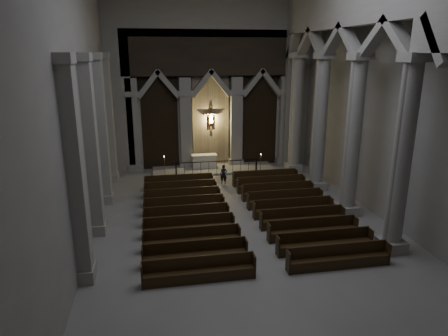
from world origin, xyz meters
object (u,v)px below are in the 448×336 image
object	(u,v)px
pews	(241,214)
worshipper	(224,174)
altar_rail	(217,166)
altar	(204,161)
candle_stand_right	(260,169)
candle_stand_left	(165,172)

from	to	relation	value
pews	worshipper	distance (m)	5.76
altar_rail	worshipper	world-z (taller)	worshipper
altar_rail	pews	distance (m)	7.44
pews	altar	bearing A→B (deg)	93.84
altar_rail	worshipper	bearing A→B (deg)	-84.66
candle_stand_right	candle_stand_left	bearing A→B (deg)	176.49
candle_stand_right	worshipper	xyz separation A→B (m)	(-2.83, -1.56, 0.22)
altar	pews	world-z (taller)	altar
candle_stand_right	worshipper	world-z (taller)	candle_stand_right
altar	candle_stand_left	distance (m)	3.23
candle_stand_left	altar_rail	bearing A→B (deg)	-4.48
altar	candle_stand_left	size ratio (longest dim) A/B	1.23
candle_stand_left	worshipper	xyz separation A→B (m)	(3.61, -1.96, 0.22)
worshipper	altar_rail	bearing A→B (deg)	118.95
altar	candle_stand_right	size ratio (longest dim) A/B	1.24
altar_rail	worshipper	xyz separation A→B (m)	(0.16, -1.68, -0.11)
altar_rail	candle_stand_left	distance (m)	3.48
candle_stand_right	worshipper	bearing A→B (deg)	-151.15
altar	altar_rail	world-z (taller)	altar_rail
altar_rail	candle_stand_left	xyz separation A→B (m)	(-3.45, 0.27, -0.32)
pews	candle_stand_right	bearing A→B (deg)	67.75
candle_stand_right	pews	xyz separation A→B (m)	(-2.99, -7.31, -0.09)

